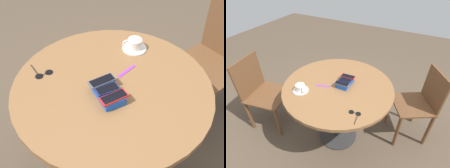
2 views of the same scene
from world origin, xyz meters
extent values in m
plane|color=brown|center=(0.00, 0.00, 0.00)|extent=(8.00, 8.00, 0.00)
cylinder|color=#2D2D2D|center=(0.00, 0.00, 0.01)|extent=(0.44, 0.44, 0.02)
cylinder|color=#2D2D2D|center=(0.00, 0.00, 0.37)|extent=(0.07, 0.07, 0.70)
cylinder|color=brown|center=(0.00, 0.00, 0.74)|extent=(1.07, 1.07, 0.03)
cube|color=blue|center=(-0.05, 0.05, 0.78)|extent=(0.19, 0.11, 0.05)
cube|color=white|center=(-0.05, -0.01, 0.77)|extent=(0.11, 0.00, 0.02)
cube|color=red|center=(-0.12, 0.05, 0.80)|extent=(0.07, 0.14, 0.01)
cube|color=black|center=(-0.12, 0.05, 0.81)|extent=(0.06, 0.13, 0.00)
cube|color=navy|center=(-0.05, 0.05, 0.80)|extent=(0.06, 0.12, 0.01)
cube|color=black|center=(-0.05, 0.05, 0.81)|extent=(0.05, 0.11, 0.00)
cube|color=#515156|center=(0.02, 0.05, 0.80)|extent=(0.07, 0.15, 0.01)
cube|color=black|center=(0.02, 0.05, 0.81)|extent=(0.06, 0.13, 0.00)
cylinder|color=silver|center=(0.23, -0.27, 0.76)|extent=(0.15, 0.15, 0.01)
cylinder|color=silver|center=(0.23, -0.27, 0.79)|extent=(0.09, 0.09, 0.06)
cylinder|color=tan|center=(0.23, -0.27, 0.82)|extent=(0.08, 0.08, 0.00)
torus|color=silver|center=(0.25, -0.23, 0.79)|extent=(0.03, 0.05, 0.06)
cube|color=purple|center=(0.07, -0.13, 0.75)|extent=(0.06, 0.13, 0.00)
cylinder|color=black|center=(0.26, 0.26, 0.75)|extent=(0.04, 0.04, 0.00)
cylinder|color=black|center=(0.25, 0.32, 0.75)|extent=(0.04, 0.04, 0.00)
cylinder|color=black|center=(0.26, 0.29, 0.76)|extent=(0.01, 0.06, 0.00)
cylinder|color=black|center=(0.32, 0.33, 0.76)|extent=(0.09, 0.01, 0.00)
cube|color=brown|center=(0.17, -0.84, 0.43)|extent=(0.51, 0.51, 0.02)
cylinder|color=brown|center=(0.32, -0.61, 0.21)|extent=(0.04, 0.04, 0.42)
cylinder|color=brown|center=(-0.06, -0.69, 0.21)|extent=(0.04, 0.04, 0.42)
cylinder|color=brown|center=(0.40, -1.00, 0.21)|extent=(0.04, 0.04, 0.42)
camera|label=1|loc=(-1.05, 0.54, 1.90)|focal=50.00mm
camera|label=2|loc=(1.18, 0.63, 1.78)|focal=28.00mm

